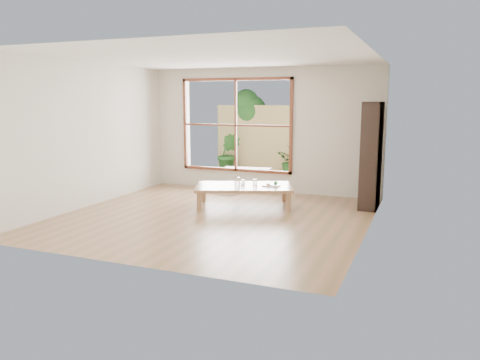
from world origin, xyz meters
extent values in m
plane|color=#A37051|center=(0.00, 0.00, 0.00)|extent=(5.00, 5.00, 0.00)
cube|color=tan|center=(0.17, 0.95, 0.35)|extent=(1.98, 1.55, 0.05)
cube|color=tan|center=(-0.42, 0.28, 0.16)|extent=(0.11, 0.11, 0.33)
cube|color=tan|center=(-0.71, 1.04, 0.16)|extent=(0.11, 0.11, 0.33)
cube|color=tan|center=(1.04, 0.85, 0.16)|extent=(0.11, 0.11, 0.33)
cube|color=tan|center=(0.75, 1.61, 0.16)|extent=(0.11, 0.11, 0.33)
cube|color=beige|center=(-0.57, 1.95, 0.03)|extent=(0.62, 0.62, 0.07)
cube|color=black|center=(2.33, 1.73, 0.95)|extent=(0.30, 0.86, 1.91)
cylinder|color=silver|center=(0.07, 0.86, 0.46)|extent=(0.09, 0.09, 0.16)
cylinder|color=silver|center=(0.34, 1.05, 0.44)|extent=(0.08, 0.08, 0.11)
cylinder|color=silver|center=(0.09, 1.08, 0.43)|extent=(0.07, 0.07, 0.09)
cylinder|color=silver|center=(0.14, 0.94, 0.42)|extent=(0.06, 0.06, 0.08)
cube|color=white|center=(0.65, 1.06, 0.39)|extent=(0.30, 0.23, 0.02)
sphere|color=#367D32|center=(0.73, 1.10, 0.44)|extent=(0.07, 0.07, 0.07)
cube|color=#CA572F|center=(0.62, 1.02, 0.41)|extent=(0.05, 0.05, 0.03)
cube|color=beige|center=(0.58, 1.09, 0.41)|extent=(0.07, 0.06, 0.02)
cylinder|color=silver|center=(0.68, 1.00, 0.41)|extent=(0.16, 0.03, 0.01)
cube|color=#352E26|center=(-0.60, 3.56, 0.00)|extent=(2.80, 2.00, 0.05)
cube|color=black|center=(-0.61, 3.13, 0.35)|extent=(1.14, 0.46, 0.05)
cube|color=black|center=(-1.10, 2.94, 0.18)|extent=(0.07, 0.07, 0.30)
cube|color=black|center=(-1.13, 3.18, 0.18)|extent=(0.07, 0.07, 0.30)
cube|color=black|center=(-0.08, 3.08, 0.18)|extent=(0.07, 0.07, 0.30)
cube|color=black|center=(-0.11, 3.32, 0.18)|extent=(0.07, 0.07, 0.30)
cube|color=#D8B76E|center=(-0.60, 4.56, 0.90)|extent=(2.80, 0.06, 1.80)
imported|color=#295B21|center=(0.14, 4.37, 0.43)|extent=(0.80, 0.71, 0.81)
imported|color=#295B21|center=(-1.53, 4.17, 0.56)|extent=(0.69, 0.61, 1.07)
cylinder|color=#4C3D2D|center=(-1.30, 4.86, 0.80)|extent=(0.14, 0.14, 1.60)
sphere|color=#295B21|center=(-1.18, 4.86, 1.65)|extent=(0.84, 0.84, 0.84)
sphere|color=#295B21|center=(-1.45, 4.94, 1.45)|extent=(0.70, 0.70, 0.70)
sphere|color=#295B21|center=(-1.27, 4.76, 1.90)|extent=(0.64, 0.64, 0.64)
camera|label=1|loc=(3.26, -6.93, 1.94)|focal=35.00mm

